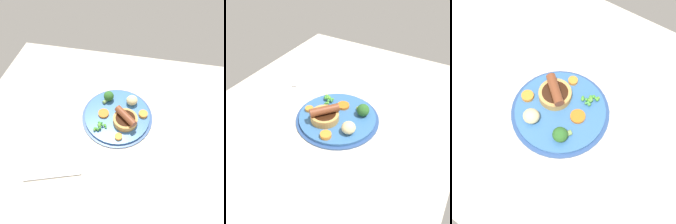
{
  "view_description": "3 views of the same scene",
  "coord_description": "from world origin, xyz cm",
  "views": [
    {
      "loc": [
        4.95,
        -38.62,
        66.0
      ],
      "look_at": [
        -2.97,
        2.61,
        6.78
      ],
      "focal_mm": 32.0,
      "sensor_mm": 36.0,
      "label": 1
    },
    {
      "loc": [
        50.27,
        33.72,
        56.17
      ],
      "look_at": [
        -1.47,
        3.48,
        5.85
      ],
      "focal_mm": 40.0,
      "sensor_mm": 36.0,
      "label": 2
    },
    {
      "loc": [
        -24.08,
        35.73,
        77.11
      ],
      "look_at": [
        -2.72,
        3.98,
        5.63
      ],
      "focal_mm": 50.0,
      "sensor_mm": 36.0,
      "label": 3
    }
  ],
  "objects": [
    {
      "name": "dining_table",
      "position": [
        0.0,
        0.0,
        1.5
      ],
      "size": [
        110.0,
        80.0,
        3.0
      ],
      "primitive_type": "cube",
      "color": "beige",
      "rests_on": "ground"
    },
    {
      "name": "carrot_slice_3",
      "position": [
        0.92,
        -5.93,
        4.9
      ],
      "size": [
        3.7,
        3.7,
        1.01
      ],
      "primitive_type": "cylinder",
      "rotation": [
        0.0,
        0.0,
        0.6
      ],
      "color": "orange",
      "rests_on": "dinner_plate"
    },
    {
      "name": "potato_chunk_0",
      "position": [
        3.43,
        9.89,
        6.19
      ],
      "size": [
        5.53,
        5.44,
        3.57
      ],
      "primitive_type": "ellipsoid",
      "rotation": [
        0.0,
        0.0,
        1.93
      ],
      "color": "beige",
      "rests_on": "dinner_plate"
    },
    {
      "name": "dinner_plate",
      "position": [
        -1.15,
        3.44,
        3.57
      ],
      "size": [
        26.5,
        26.5,
        1.4
      ],
      "color": "#2D4C84",
      "rests_on": "dining_table"
    },
    {
      "name": "carrot_slice_0",
      "position": [
        -6.22,
        2.72,
        4.84
      ],
      "size": [
        5.55,
        5.55,
        0.89
      ],
      "primitive_type": "cylinder",
      "rotation": [
        0.0,
        0.0,
        4.08
      ],
      "color": "orange",
      "rests_on": "dinner_plate"
    },
    {
      "name": "broccoli_floret_near",
      "position": [
        -5.76,
        10.03,
        6.31
      ],
      "size": [
        4.18,
        4.96,
        3.96
      ],
      "rotation": [
        0.0,
        0.0,
        1.02
      ],
      "color": "#2D6628",
      "rests_on": "dinner_plate"
    },
    {
      "name": "carrot_slice_2",
      "position": [
        8.35,
        5.12,
        5.0
      ],
      "size": [
        3.63,
        3.63,
        1.2
      ],
      "primitive_type": "cylinder",
      "rotation": [
        0.0,
        0.0,
        6.18
      ],
      "color": "orange",
      "rests_on": "dinner_plate"
    },
    {
      "name": "pea_pile",
      "position": [
        -6.31,
        -3.24,
        5.4
      ],
      "size": [
        4.53,
        4.11,
        1.87
      ],
      "color": "green",
      "rests_on": "dinner_plate"
    },
    {
      "name": "sausage_pudding",
      "position": [
        2.23,
        0.87,
        6.25
      ],
      "size": [
        8.85,
        8.85,
        5.02
      ],
      "rotation": [
        0.0,
        0.0,
        2.44
      ],
      "color": "tan",
      "rests_on": "dinner_plate"
    },
    {
      "name": "fork",
      "position": [
        -17.17,
        -22.48,
        3.3
      ],
      "size": [
        17.64,
        6.99,
        0.6
      ],
      "primitive_type": "cube",
      "rotation": [
        0.0,
        0.0,
        0.31
      ],
      "color": "silver",
      "rests_on": "dining_table"
    }
  ]
}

